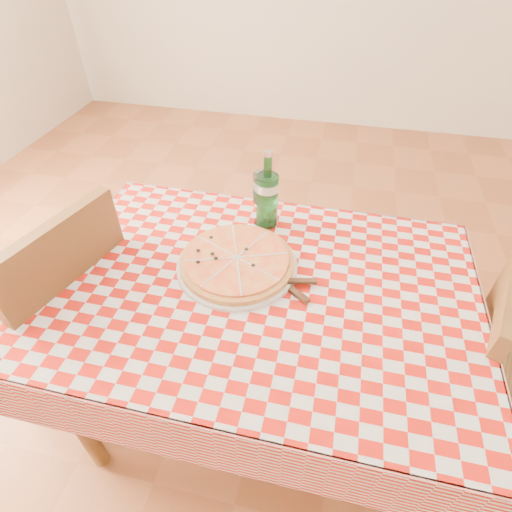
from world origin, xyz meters
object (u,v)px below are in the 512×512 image
at_px(chair_far, 67,310).
at_px(chair_near, 499,378).
at_px(dining_table, 258,306).
at_px(wine_glass, 264,199).
at_px(pizza_plate, 237,261).
at_px(water_bottle, 267,190).

bearing_deg(chair_far, chair_near, -161.49).
distance_m(dining_table, wine_glass, 0.37).
bearing_deg(dining_table, pizza_plate, 142.09).
height_order(chair_near, chair_far, chair_far).
bearing_deg(chair_near, chair_far, -157.97).
relative_size(chair_far, wine_glass, 4.95).
xyz_separation_m(chair_near, wine_glass, (-0.83, 0.28, 0.37)).
relative_size(dining_table, chair_near, 1.42).
relative_size(pizza_plate, water_bottle, 1.35).
height_order(chair_near, water_bottle, water_bottle).
bearing_deg(chair_near, pizza_plate, -164.27).
xyz_separation_m(dining_table, chair_near, (0.78, 0.03, -0.17)).
xyz_separation_m(chair_near, pizza_plate, (-0.87, 0.04, 0.30)).
distance_m(pizza_plate, wine_glass, 0.26).
xyz_separation_m(dining_table, water_bottle, (-0.04, 0.30, 0.24)).
height_order(chair_far, wine_glass, chair_far).
bearing_deg(water_bottle, chair_near, -18.53).
relative_size(dining_table, pizza_plate, 3.17).
distance_m(water_bottle, wine_glass, 0.05).
bearing_deg(chair_far, dining_table, -159.29).
height_order(water_bottle, wine_glass, water_bottle).
height_order(chair_near, pizza_plate, chair_near).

